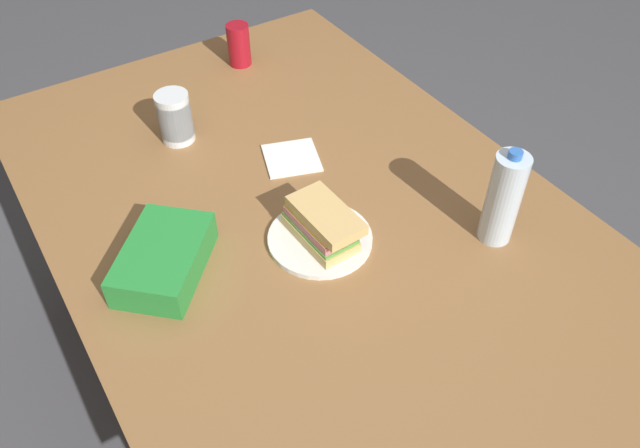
{
  "coord_description": "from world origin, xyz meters",
  "views": [
    {
      "loc": [
        0.9,
        -0.53,
        1.76
      ],
      "look_at": [
        0.11,
        -0.02,
        0.83
      ],
      "focal_mm": 35.54,
      "sensor_mm": 36.0,
      "label": 1
    }
  ],
  "objects_px": {
    "plastic_cup_stack": "(175,117)",
    "water_bottle_tall": "(503,198)",
    "dining_table": "(305,235)",
    "sandwich": "(322,224)",
    "paper_plate": "(320,239)",
    "chip_bag": "(164,259)",
    "soda_can_red": "(239,45)"
  },
  "relations": [
    {
      "from": "sandwich",
      "to": "chip_bag",
      "type": "bearing_deg",
      "value": -108.15
    },
    {
      "from": "soda_can_red",
      "to": "water_bottle_tall",
      "type": "height_order",
      "value": "water_bottle_tall"
    },
    {
      "from": "chip_bag",
      "to": "water_bottle_tall",
      "type": "relative_size",
      "value": 1.0
    },
    {
      "from": "dining_table",
      "to": "water_bottle_tall",
      "type": "height_order",
      "value": "water_bottle_tall"
    },
    {
      "from": "sandwich",
      "to": "plastic_cup_stack",
      "type": "bearing_deg",
      "value": -167.65
    },
    {
      "from": "paper_plate",
      "to": "water_bottle_tall",
      "type": "bearing_deg",
      "value": 59.56
    },
    {
      "from": "sandwich",
      "to": "water_bottle_tall",
      "type": "height_order",
      "value": "water_bottle_tall"
    },
    {
      "from": "paper_plate",
      "to": "plastic_cup_stack",
      "type": "distance_m",
      "value": 0.51
    },
    {
      "from": "plastic_cup_stack",
      "to": "water_bottle_tall",
      "type": "bearing_deg",
      "value": 32.1
    },
    {
      "from": "paper_plate",
      "to": "soda_can_red",
      "type": "xyz_separation_m",
      "value": [
        -0.74,
        0.2,
        0.05
      ]
    },
    {
      "from": "chip_bag",
      "to": "paper_plate",
      "type": "bearing_deg",
      "value": 115.82
    },
    {
      "from": "paper_plate",
      "to": "chip_bag",
      "type": "xyz_separation_m",
      "value": [
        -0.1,
        -0.31,
        0.03
      ]
    },
    {
      "from": "dining_table",
      "to": "paper_plate",
      "type": "xyz_separation_m",
      "value": [
        0.11,
        -0.02,
        0.09
      ]
    },
    {
      "from": "paper_plate",
      "to": "soda_can_red",
      "type": "bearing_deg",
      "value": 165.18
    },
    {
      "from": "dining_table",
      "to": "sandwich",
      "type": "bearing_deg",
      "value": -11.52
    },
    {
      "from": "paper_plate",
      "to": "plastic_cup_stack",
      "type": "bearing_deg",
      "value": -167.78
    },
    {
      "from": "paper_plate",
      "to": "chip_bag",
      "type": "height_order",
      "value": "chip_bag"
    },
    {
      "from": "paper_plate",
      "to": "chip_bag",
      "type": "distance_m",
      "value": 0.33
    },
    {
      "from": "sandwich",
      "to": "dining_table",
      "type": "bearing_deg",
      "value": 168.48
    },
    {
      "from": "dining_table",
      "to": "soda_can_red",
      "type": "distance_m",
      "value": 0.67
    },
    {
      "from": "dining_table",
      "to": "water_bottle_tall",
      "type": "distance_m",
      "value": 0.46
    },
    {
      "from": "paper_plate",
      "to": "sandwich",
      "type": "xyz_separation_m",
      "value": [
        0.0,
        0.0,
        0.05
      ]
    },
    {
      "from": "paper_plate",
      "to": "chip_bag",
      "type": "bearing_deg",
      "value": -107.65
    },
    {
      "from": "soda_can_red",
      "to": "dining_table",
      "type": "bearing_deg",
      "value": -15.12
    },
    {
      "from": "soda_can_red",
      "to": "water_bottle_tall",
      "type": "relative_size",
      "value": 0.53
    },
    {
      "from": "dining_table",
      "to": "plastic_cup_stack",
      "type": "height_order",
      "value": "plastic_cup_stack"
    },
    {
      "from": "soda_can_red",
      "to": "water_bottle_tall",
      "type": "xyz_separation_m",
      "value": [
        0.93,
        0.13,
        0.05
      ]
    },
    {
      "from": "paper_plate",
      "to": "water_bottle_tall",
      "type": "xyz_separation_m",
      "value": [
        0.19,
        0.32,
        0.1
      ]
    },
    {
      "from": "dining_table",
      "to": "chip_bag",
      "type": "relative_size",
      "value": 7.1
    },
    {
      "from": "chip_bag",
      "to": "plastic_cup_stack",
      "type": "distance_m",
      "value": 0.45
    },
    {
      "from": "sandwich",
      "to": "plastic_cup_stack",
      "type": "relative_size",
      "value": 1.41
    },
    {
      "from": "sandwich",
      "to": "plastic_cup_stack",
      "type": "height_order",
      "value": "plastic_cup_stack"
    }
  ]
}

